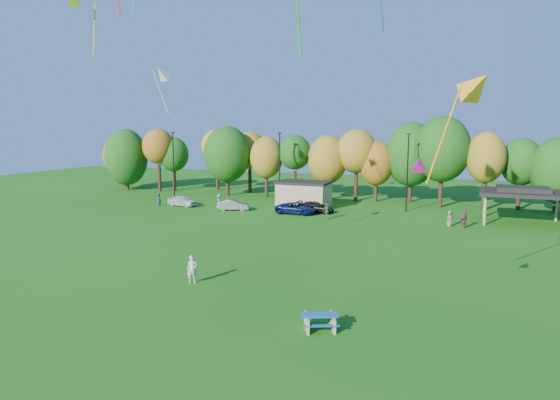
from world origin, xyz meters
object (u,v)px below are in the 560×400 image
at_px(picnic_table, 320,321).
at_px(car_d, 315,207).
at_px(kite_flyer, 192,269).
at_px(car_c, 296,208).
at_px(car_b, 234,205).
at_px(car_a, 182,201).

distance_m(picnic_table, car_d, 33.47).
xyz_separation_m(kite_flyer, car_c, (-2.52, 26.17, -0.25)).
xyz_separation_m(picnic_table, car_b, (-19.99, 29.69, 0.17)).
distance_m(picnic_table, car_c, 32.50).
xyz_separation_m(car_c, car_d, (1.73, 1.66, -0.02)).
relative_size(picnic_table, car_d, 0.51).
bearing_deg(kite_flyer, car_b, 81.61).
height_order(car_b, car_d, car_d).
relative_size(picnic_table, car_c, 0.48).
bearing_deg(car_b, kite_flyer, -177.77).
distance_m(picnic_table, car_a, 40.62).
height_order(car_b, car_c, car_c).
height_order(picnic_table, car_c, car_c).
distance_m(car_b, car_d, 9.71).
relative_size(kite_flyer, car_b, 0.48).
bearing_deg(picnic_table, car_a, 107.37).
xyz_separation_m(car_a, car_d, (16.81, 1.71, -0.04)).
relative_size(kite_flyer, car_c, 0.39).
xyz_separation_m(picnic_table, car_a, (-27.31, 30.06, 0.23)).
bearing_deg(car_a, car_d, -77.41).
bearing_deg(picnic_table, car_c, 87.23).
bearing_deg(kite_flyer, car_c, 65.36).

